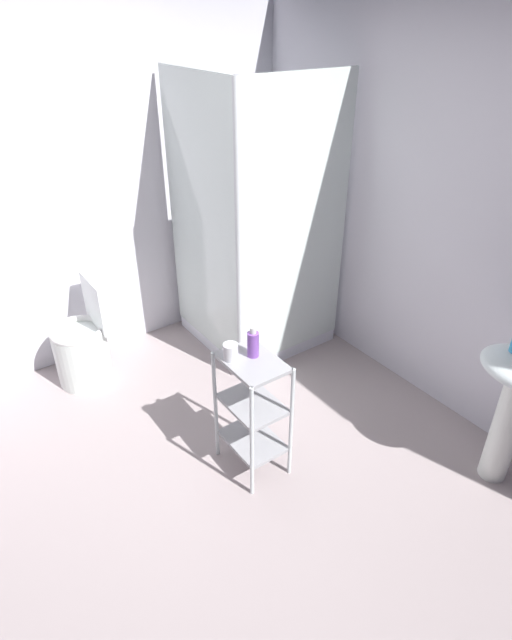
% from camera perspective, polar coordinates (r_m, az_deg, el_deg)
% --- Properties ---
extents(ground_plane, '(4.20, 4.20, 0.02)m').
position_cam_1_polar(ground_plane, '(2.95, -6.41, -20.65)').
color(ground_plane, '#9F9091').
extents(wall_back, '(4.20, 0.14, 2.50)m').
position_cam_1_polar(wall_back, '(3.28, 22.01, 10.37)').
color(wall_back, silver).
rests_on(wall_back, ground_plane).
extents(wall_left, '(0.10, 4.20, 2.50)m').
position_cam_1_polar(wall_left, '(3.74, -22.17, 12.69)').
color(wall_left, silver).
rests_on(wall_left, ground_plane).
extents(shower_stall, '(0.92, 0.92, 2.00)m').
position_cam_1_polar(shower_stall, '(3.92, -0.36, 3.34)').
color(shower_stall, white).
rests_on(shower_stall, ground_plane).
extents(toilet, '(0.37, 0.49, 0.76)m').
position_cam_1_polar(toilet, '(3.79, -18.14, -2.12)').
color(toilet, white).
rests_on(toilet, ground_plane).
extents(storage_cart, '(0.38, 0.28, 0.74)m').
position_cam_1_polar(storage_cart, '(2.86, -0.39, -9.48)').
color(storage_cart, silver).
rests_on(storage_cart, ground_plane).
extents(conditioner_bottle_purple, '(0.06, 0.06, 0.17)m').
position_cam_1_polar(conditioner_bottle_purple, '(2.66, -0.32, -2.62)').
color(conditioner_bottle_purple, purple).
rests_on(conditioner_bottle_purple, storage_cart).
extents(rinse_cup, '(0.08, 0.08, 0.09)m').
position_cam_1_polar(rinse_cup, '(2.66, -2.83, -3.53)').
color(rinse_cup, silver).
rests_on(rinse_cup, storage_cart).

